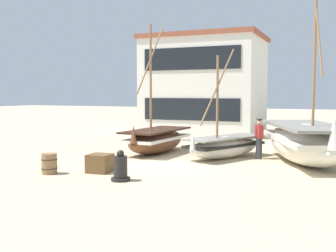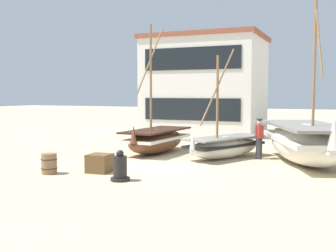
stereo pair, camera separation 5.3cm
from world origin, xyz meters
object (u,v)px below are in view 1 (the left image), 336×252
object	(u,v)px
fishing_boat_centre_large	(306,142)
fishing_boat_far_right	(224,146)
fishing_boat_near_left	(156,140)
capstan_winch	(121,168)
wooden_barrel	(49,164)
harbor_building_main	(205,85)
cargo_crate	(100,163)
fisherman_by_hull	(259,139)

from	to	relation	value
fishing_boat_centre_large	fishing_boat_far_right	distance (m)	3.31
fishing_boat_near_left	capstan_winch	bearing A→B (deg)	-75.73
capstan_winch	wooden_barrel	world-z (taller)	capstan_winch
fishing_boat_far_right	fishing_boat_centre_large	bearing A→B (deg)	-1.22
wooden_barrel	harbor_building_main	world-z (taller)	harbor_building_main
wooden_barrel	fishing_boat_near_left	bearing A→B (deg)	77.52
cargo_crate	harbor_building_main	bearing A→B (deg)	94.32
fishing_boat_far_right	capstan_winch	xyz separation A→B (m)	(-1.78, -5.68, -0.13)
capstan_winch	cargo_crate	distance (m)	1.63
cargo_crate	harbor_building_main	distance (m)	15.36
capstan_winch	wooden_barrel	xyz separation A→B (m)	(-2.78, -0.00, -0.04)
fishing_boat_far_right	fisherman_by_hull	xyz separation A→B (m)	(1.39, 0.34, 0.32)
fishing_boat_near_left	wooden_barrel	size ratio (longest dim) A/B	8.27
fishing_boat_far_right	harbor_building_main	size ratio (longest dim) A/B	0.59
wooden_barrel	cargo_crate	distance (m)	1.70
fishing_boat_far_right	fishing_boat_near_left	bearing A→B (deg)	176.99
fisherman_by_hull	harbor_building_main	world-z (taller)	harbor_building_main
cargo_crate	fishing_boat_near_left	bearing A→B (deg)	91.65
fishing_boat_centre_large	harbor_building_main	size ratio (longest dim) A/B	1.07
fishing_boat_centre_large	wooden_barrel	xyz separation A→B (m)	(-7.86, -5.61, -0.51)
capstan_winch	harbor_building_main	world-z (taller)	harbor_building_main
fishing_boat_near_left	harbor_building_main	world-z (taller)	harbor_building_main
fishing_boat_far_right	harbor_building_main	distance (m)	11.45
fishing_boat_far_right	fisherman_by_hull	world-z (taller)	fishing_boat_far_right
capstan_winch	harbor_building_main	bearing A→B (deg)	98.86
fishing_boat_centre_large	harbor_building_main	xyz separation A→B (m)	(-7.56, 10.32, 2.47)
capstan_winch	wooden_barrel	size ratio (longest dim) A/B	1.39
cargo_crate	fisherman_by_hull	bearing A→B (deg)	48.52
fishing_boat_centre_large	cargo_crate	world-z (taller)	fishing_boat_centre_large
fishing_boat_near_left	cargo_crate	size ratio (longest dim) A/B	7.57
fishing_boat_centre_large	harbor_building_main	distance (m)	13.02
fisherman_by_hull	capstan_winch	xyz separation A→B (m)	(-3.17, -6.02, -0.45)
fisherman_by_hull	wooden_barrel	bearing A→B (deg)	-134.69
capstan_winch	harbor_building_main	size ratio (longest dim) A/B	0.12
fishing_boat_far_right	capstan_winch	world-z (taller)	fishing_boat_far_right
harbor_building_main	fishing_boat_far_right	bearing A→B (deg)	-67.40
wooden_barrel	cargo_crate	bearing A→B (deg)	32.38
fishing_boat_centre_large	capstan_winch	world-z (taller)	fishing_boat_centre_large
wooden_barrel	fishing_boat_centre_large	bearing A→B (deg)	35.53
fishing_boat_centre_large	wooden_barrel	world-z (taller)	fishing_boat_centre_large
fishing_boat_near_left	fishing_boat_centre_large	size ratio (longest dim) A/B	0.69
fishing_boat_near_left	fishing_boat_far_right	size ratio (longest dim) A/B	1.25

